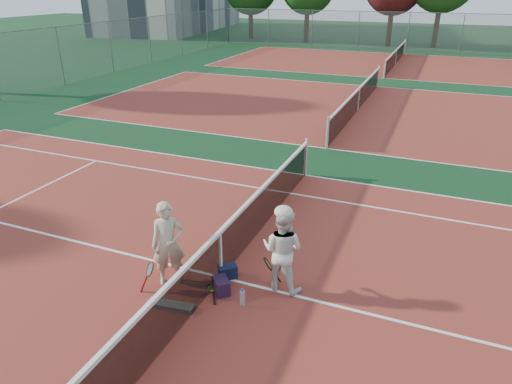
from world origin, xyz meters
TOP-DOWN VIEW (x-y plane):
  - ground at (0.00, 0.00)m, footprint 130.00×130.00m
  - court_main at (0.00, 0.00)m, footprint 23.77×10.97m
  - court_far_a at (0.00, 13.50)m, footprint 23.77×10.97m
  - court_far_b at (0.00, 27.00)m, footprint 23.77×10.97m
  - net_main at (0.00, 0.00)m, footprint 0.10×10.98m
  - net_far_a at (0.00, 13.50)m, footprint 0.10×10.98m
  - net_far_b at (0.00, 27.00)m, footprint 0.10×10.98m
  - fence_back at (0.00, 34.00)m, footprint 32.00×0.06m
  - player_a at (-0.81, -0.46)m, footprint 0.71×0.66m
  - player_b at (1.15, 0.16)m, footprint 0.81×0.65m
  - racket_red at (-1.01, -0.79)m, footprint 0.39×0.40m
  - racket_black_held at (0.87, 0.18)m, footprint 0.42×0.39m
  - racket_spare at (0.01, -0.37)m, footprint 0.55×0.65m
  - sports_bag_navy at (0.11, 0.05)m, footprint 0.40×0.39m
  - sports_bag_purple at (0.21, -0.41)m, footprint 0.42×0.42m
  - net_cover_canvas at (-0.42, -1.12)m, footprint 0.85×0.30m
  - water_bottle at (0.70, -0.59)m, footprint 0.09×0.09m

SIDE VIEW (x-z plane):
  - ground at x=0.00m, z-range 0.00..0.00m
  - court_main at x=0.00m, z-range 0.00..0.01m
  - court_far_a at x=0.00m, z-range 0.00..0.01m
  - court_far_b at x=0.00m, z-range 0.00..0.01m
  - racket_spare at x=0.01m, z-range 0.00..0.03m
  - net_cover_canvas at x=-0.42m, z-range 0.00..0.09m
  - sports_bag_navy at x=0.11m, z-range 0.00..0.26m
  - sports_bag_purple at x=0.21m, z-range 0.00..0.29m
  - water_bottle at x=0.70m, z-range 0.00..0.30m
  - racket_black_held at x=0.87m, z-range 0.00..0.53m
  - racket_red at x=-1.01m, z-range 0.00..0.55m
  - net_main at x=0.00m, z-range 0.00..1.02m
  - net_far_a at x=0.00m, z-range 0.00..1.02m
  - net_far_b at x=0.00m, z-range 0.00..1.02m
  - player_b at x=1.15m, z-range 0.00..1.59m
  - player_a at x=-0.81m, z-range 0.00..1.62m
  - fence_back at x=0.00m, z-range 0.00..3.00m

